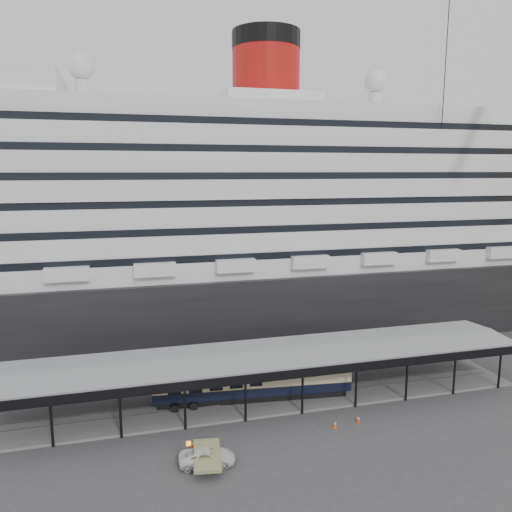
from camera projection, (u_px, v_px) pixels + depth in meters
name	position (u px, v px, depth m)	size (l,w,h in m)	color
ground	(277.00, 422.00, 47.87)	(200.00, 200.00, 0.00)	#37373A
cruise_ship	(215.00, 207.00, 75.23)	(130.00, 30.00, 43.90)	black
platform_canopy	(263.00, 378.00, 52.23)	(56.00, 9.18, 5.30)	slate
port_truck	(207.00, 457.00, 40.86)	(2.12, 4.61, 1.28)	white
pullman_carriage	(253.00, 378.00, 51.93)	(20.75, 4.69, 20.21)	black
traffic_cone_left	(193.00, 445.00, 43.28)	(0.40, 0.40, 0.66)	#D43D0B
traffic_cone_mid	(335.00, 424.00, 46.71)	(0.38, 0.38, 0.68)	#E1560C
traffic_cone_right	(358.00, 419.00, 47.73)	(0.37, 0.37, 0.70)	red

